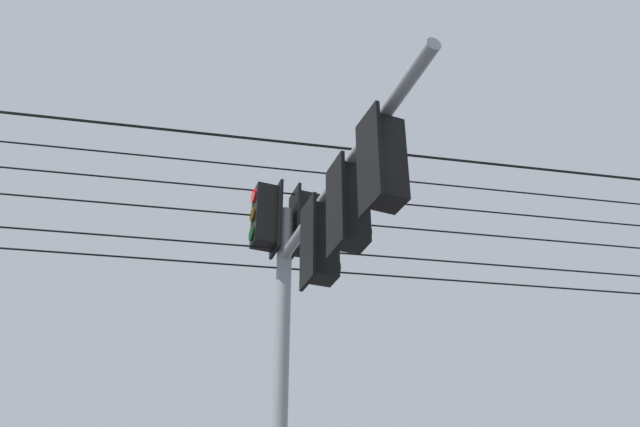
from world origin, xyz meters
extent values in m
cylinder|color=gray|center=(2.59, -0.82, 6.10)|extent=(4.08, 0.92, 0.14)
cube|color=black|center=(0.62, -0.14, 6.65)|extent=(0.35, 0.35, 0.90)
cube|color=black|center=(0.59, -0.31, 6.65)|extent=(0.44, 0.12, 1.04)
cylinder|color=red|center=(0.65, 0.02, 6.95)|extent=(0.20, 0.07, 0.20)
cylinder|color=#3C2703|center=(0.65, 0.02, 6.65)|extent=(0.20, 0.07, 0.20)
cylinder|color=black|center=(0.65, 0.02, 6.35)|extent=(0.20, 0.07, 0.20)
cube|color=black|center=(0.51, -0.73, 6.65)|extent=(0.35, 0.35, 0.90)
cube|color=black|center=(0.54, -0.56, 6.65)|extent=(0.44, 0.12, 1.04)
cylinder|color=red|center=(0.48, -0.89, 6.95)|extent=(0.20, 0.07, 0.20)
cylinder|color=#3C2703|center=(0.48, -0.89, 6.65)|extent=(0.20, 0.07, 0.20)
cylinder|color=black|center=(0.48, -0.89, 6.35)|extent=(0.20, 0.07, 0.20)
cube|color=black|center=(1.97, -0.70, 5.55)|extent=(0.35, 0.35, 0.90)
cube|color=black|center=(1.94, -0.87, 5.55)|extent=(0.44, 0.12, 1.04)
cylinder|color=red|center=(2.00, -0.54, 5.85)|extent=(0.20, 0.07, 0.20)
cylinder|color=#3C2703|center=(2.00, -0.54, 5.55)|extent=(0.20, 0.07, 0.20)
cylinder|color=black|center=(2.00, -0.54, 5.25)|extent=(0.20, 0.07, 0.20)
cube|color=black|center=(2.79, -0.86, 5.55)|extent=(0.35, 0.35, 0.90)
cube|color=black|center=(2.76, -1.03, 5.55)|extent=(0.44, 0.12, 1.04)
cylinder|color=red|center=(2.82, -0.70, 5.85)|extent=(0.20, 0.07, 0.20)
cylinder|color=#3C2703|center=(2.82, -0.70, 5.55)|extent=(0.20, 0.07, 0.20)
cylinder|color=black|center=(2.82, -0.70, 5.25)|extent=(0.20, 0.07, 0.20)
cube|color=black|center=(3.61, -1.02, 5.55)|extent=(0.34, 0.34, 0.90)
cube|color=black|center=(3.58, -1.19, 5.55)|extent=(0.44, 0.10, 1.04)
cylinder|color=red|center=(3.63, -0.86, 5.85)|extent=(0.20, 0.06, 0.20)
cylinder|color=#3C2703|center=(3.63, -0.86, 5.55)|extent=(0.20, 0.06, 0.20)
cylinder|color=black|center=(3.63, -0.86, 5.25)|extent=(0.20, 0.06, 0.20)
cylinder|color=black|center=(1.03, 0.84, 5.95)|extent=(10.13, 28.04, 0.69)
cylinder|color=black|center=(1.03, 0.84, 6.24)|extent=(10.13, 28.04, 0.69)
cylinder|color=black|center=(1.03, 0.84, 6.72)|extent=(10.13, 28.04, 0.69)
cylinder|color=black|center=(1.03, 0.84, 7.13)|extent=(10.13, 28.04, 0.69)
cylinder|color=black|center=(1.03, 0.84, 7.54)|extent=(10.13, 28.04, 0.69)
cylinder|color=black|center=(1.03, 0.84, 8.02)|extent=(10.13, 28.04, 0.69)
cylinder|color=black|center=(1.03, 0.84, 8.04)|extent=(10.13, 28.04, 0.69)
camera|label=1|loc=(7.69, -4.22, 1.87)|focal=38.30mm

